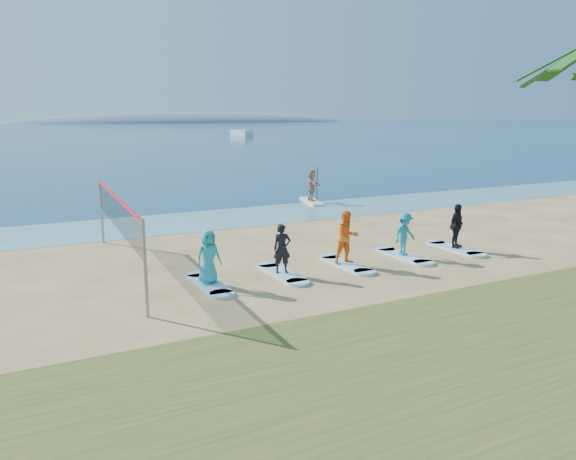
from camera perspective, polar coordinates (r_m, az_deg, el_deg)
name	(u,v)px	position (r m, az deg, el deg)	size (l,w,h in m)	color
ground	(308,277)	(17.46, 2.08, -4.83)	(600.00, 600.00, 0.00)	tan
shallow_water	(199,221)	(26.85, -8.99, 0.95)	(600.00, 600.00, 0.00)	teal
ocean	(27,131)	(174.82, -24.99, 9.07)	(600.00, 600.00, 0.00)	navy
island_ridge	(196,122)	(331.11, -9.36, 10.77)	(220.00, 56.00, 18.00)	slate
volleyball_net	(117,213)	(18.44, -16.96, 1.64)	(0.53, 9.08, 2.50)	gray
paddleboard	(312,201)	(32.06, 2.41, 2.93)	(0.70, 3.00, 0.12)	silver
paddleboarder	(312,185)	(31.92, 2.43, 4.59)	(1.63, 0.52, 1.76)	tan
boat_offshore_b	(241,136)	(124.31, -4.76, 9.45)	(2.13, 5.63, 1.41)	silver
surfboard_0	(209,284)	(16.78, -8.00, -5.48)	(0.70, 2.20, 0.09)	#9CD8F3
student_0	(208,257)	(16.55, -8.09, -2.69)	(0.78, 0.51, 1.59)	teal
surfboard_1	(282,274)	(17.67, -0.61, -4.46)	(0.70, 2.20, 0.09)	#9CD8F3
student_1	(282,249)	(17.46, -0.61, -1.90)	(0.56, 0.37, 1.54)	black
surfboard_2	(346,264)	(18.84, 5.96, -3.50)	(0.70, 2.20, 0.09)	#9CD8F3
student_2	(347,237)	(18.62, 6.02, -0.74)	(0.86, 0.67, 1.76)	orange
surfboard_3	(404,256)	(20.23, 11.68, -2.62)	(0.70, 2.20, 0.09)	#9CD8F3
student_3	(405,234)	(20.05, 11.77, -0.40)	(0.98, 0.56, 1.51)	teal
surfboard_4	(455,249)	(21.79, 16.62, -1.83)	(0.70, 2.20, 0.09)	#9CD8F3
student_4	(457,226)	(21.61, 16.75, 0.40)	(0.96, 0.40, 1.64)	black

